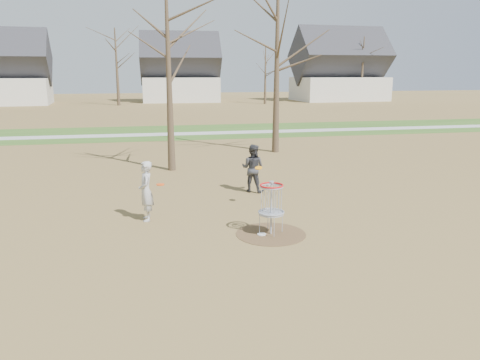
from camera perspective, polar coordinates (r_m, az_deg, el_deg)
The scene contains 11 objects.
ground at distance 12.06m, azimuth 3.78°, elevation -6.58°, with size 160.00×160.00×0.00m, color brown.
green_band at distance 32.34m, azimuth -6.07°, elevation 5.87°, with size 160.00×8.00×0.01m, color #2D5119.
footpath at distance 31.36m, azimuth -5.89°, elevation 5.66°, with size 160.00×1.50×0.01m, color #9E9E99.
dirt_circle at distance 12.06m, azimuth 3.78°, elevation -6.56°, with size 1.80×1.80×0.01m, color #47331E.
player_standing at distance 13.15m, azimuth -11.39°, elevation -1.34°, with size 0.61×0.40×1.67m, color #B1B1B1.
player_throwing at distance 16.00m, azimuth 1.56°, elevation 1.45°, with size 0.80×0.62×1.65m, color #343439.
disc_grounded at distance 11.97m, azimuth 2.65°, elevation -6.63°, with size 0.22×0.22×0.02m, color silver.
discs_in_play at distance 13.49m, azimuth -3.13°, elevation 0.57°, with size 3.21×1.18×0.20m.
disc_golf_basket at distance 11.79m, azimuth 3.84°, elevation -2.40°, with size 0.64×0.64×1.35m.
bare_trees at distance 47.00m, azimuth -5.82°, elevation 14.65°, with size 52.62×44.98×9.00m.
houses_row at distance 63.93m, azimuth -5.03°, elevation 12.62°, with size 56.51×10.01×7.26m.
Camera 1 is at (-3.04, -10.94, 4.07)m, focal length 35.00 mm.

